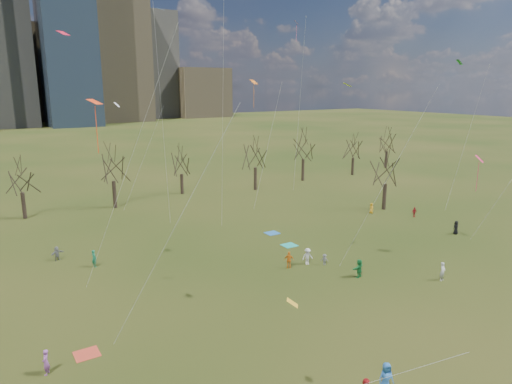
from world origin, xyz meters
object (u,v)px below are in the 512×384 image
blanket_navy (272,233)px  blanket_crimson (87,354)px  person_0 (386,378)px  person_1 (443,271)px  blanket_teal (289,245)px  person_4 (289,260)px

blanket_navy → blanket_crimson: 29.22m
person_0 → person_1: bearing=44.3°
person_0 → blanket_navy: bearing=86.2°
blanket_crimson → person_0: 19.41m
blanket_navy → person_1: size_ratio=0.91×
blanket_teal → blanket_crimson: 26.36m
person_1 → blanket_teal: bearing=100.2°
blanket_teal → blanket_navy: (0.86, 4.68, 0.00)m
blanket_teal → person_0: 25.80m
blanket_crimson → person_4: size_ratio=0.93×
blanket_navy → person_1: (5.44, -19.98, 0.87)m
person_4 → person_0: bearing=105.9°
person_0 → blanket_teal: bearing=84.1°
person_1 → person_4: person_1 is taller
blanket_crimson → person_0: bearing=-44.1°
blanket_crimson → person_4: bearing=13.1°
blanket_crimson → person_1: (30.66, -5.21, 0.87)m
blanket_teal → blanket_navy: size_ratio=1.00×
person_0 → person_4: (6.45, 18.24, -0.10)m
blanket_navy → person_0: size_ratio=0.83×
blanket_teal → person_1: (6.30, -15.30, 0.87)m
blanket_crimson → person_0: size_ratio=0.83×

